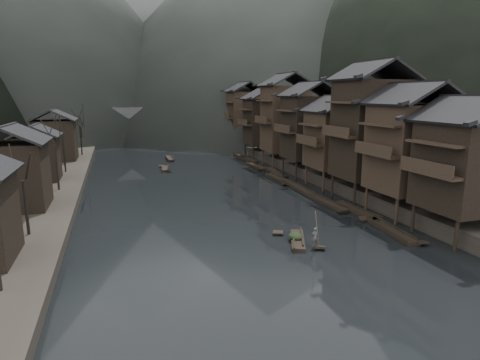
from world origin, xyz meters
name	(u,v)px	position (x,y,z in m)	size (l,w,h in m)	color
water	(242,228)	(0.00, 0.00, 0.00)	(300.00, 300.00, 0.00)	black
right_bank	(343,149)	(35.00, 40.00, 0.90)	(40.00, 200.00, 1.80)	#2D2823
stilt_houses	(313,117)	(17.28, 19.98, 8.88)	(9.00, 67.60, 16.05)	black
left_houses	(31,148)	(-20.50, 20.12, 5.66)	(8.10, 53.20, 8.73)	black
bare_trees	(65,136)	(-17.00, 24.10, 6.64)	(3.92, 72.70, 7.83)	black
moored_sampans	(286,180)	(12.18, 17.70, 0.20)	(3.30, 53.86, 0.47)	black
midriver_boats	(168,163)	(-1.97, 37.64, 0.20)	(3.54, 16.11, 0.45)	black
stone_bridge	(157,122)	(0.00, 72.00, 5.11)	(40.00, 6.00, 9.00)	#4C4C4F
hero_sampan	(298,240)	(3.30, -4.89, 0.20)	(2.84, 5.08, 0.44)	black
cargo_heap	(296,232)	(3.21, -4.67, 0.78)	(1.13, 1.49, 0.68)	black
boatman	(315,234)	(4.01, -6.55, 1.21)	(0.56, 0.37, 1.54)	#535355
bamboo_pole	(319,199)	(4.21, -6.55, 4.04)	(0.06, 0.06, 4.62)	#8C7A51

